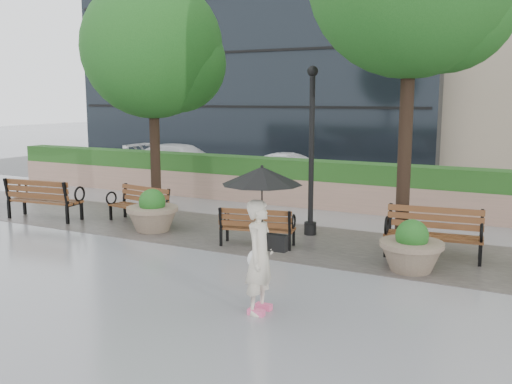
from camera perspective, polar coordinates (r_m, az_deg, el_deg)
The scene contains 15 objects.
ground at distance 10.41m, azimuth -5.80°, elevation -8.15°, with size 100.00×100.00×0.00m, color gray.
cobble_strip at distance 12.92m, azimuth 1.57°, elevation -4.61°, with size 28.00×3.20×0.01m, color #383330.
hedge_wall at distance 16.41m, azimuth 7.75°, elevation 0.66°, with size 24.00×0.80×1.35m.
asphalt_street at distance 20.27m, azimuth 11.59°, elevation 0.32°, with size 40.00×7.00×0.00m, color black.
bench_0 at distance 15.81m, azimuth -20.38°, elevation -1.45°, with size 2.06×1.00×1.06m.
bench_1 at distance 14.71m, azimuth -11.64°, elevation -2.01°, with size 1.77×0.93×0.90m.
bench_2 at distance 12.16m, azimuth 0.13°, elevation -4.30°, with size 1.66×0.95×0.84m.
bench_3 at distance 11.77m, azimuth 17.26°, elevation -4.98°, with size 1.92×0.94×0.99m.
planter_left at distance 13.71m, azimuth -10.31°, elevation -2.25°, with size 1.21×1.21×1.02m.
planter_right at distance 10.78m, azimuth 15.27°, elevation -5.74°, with size 1.15×1.15×0.96m.
lamppost at distance 12.98m, azimuth 5.55°, elevation 2.94°, with size 0.28×0.28×3.83m.
tree_0 at distance 16.26m, azimuth -9.73°, elevation 13.64°, with size 3.88×3.86×6.42m.
car_left at distance 22.68m, azimuth -7.37°, elevation 3.07°, with size 1.86×4.57×1.33m, color white.
car_right at distance 20.05m, azimuth 3.64°, elevation 2.11°, with size 1.26×3.61×1.19m, color white.
pedestrian at distance 8.25m, azimuth 0.51°, elevation -3.34°, with size 1.17×1.17×2.15m.
Camera 1 is at (5.51, -8.26, 3.13)m, focal length 40.00 mm.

